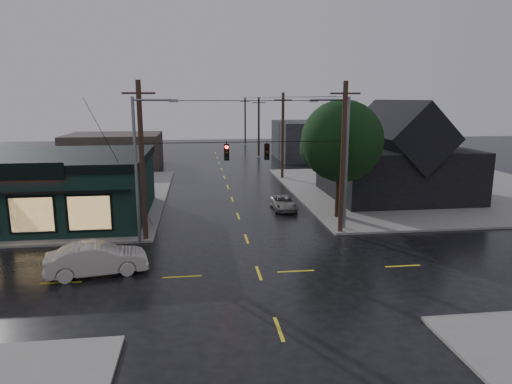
{
  "coord_description": "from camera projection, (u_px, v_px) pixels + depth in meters",
  "views": [
    {
      "loc": [
        -3.06,
        -22.49,
        9.07
      ],
      "look_at": [
        0.61,
        5.85,
        3.16
      ],
      "focal_mm": 32.0,
      "sensor_mm": 36.0,
      "label": 1
    }
  ],
  "objects": [
    {
      "name": "utility_pole_far_c",
      "position": [
        245.0,
        144.0,
        90.92
      ],
      "size": [
        2.0,
        0.32,
        9.15
      ],
      "primitive_type": null,
      "color": "#312315",
      "rests_on": "ground"
    },
    {
      "name": "suv_silver",
      "position": [
        284.0,
        203.0,
        37.69
      ],
      "size": [
        1.86,
        3.99,
        1.11
      ],
      "primitive_type": "imported",
      "rotation": [
        0.0,
        0.0,
        -0.01
      ],
      "color": "gray",
      "rests_on": "ground"
    },
    {
      "name": "ne_building",
      "position": [
        397.0,
        149.0,
        41.55
      ],
      "size": [
        12.6,
        11.6,
        8.75
      ],
      "color": "black",
      "rests_on": "ground"
    },
    {
      "name": "streetlight_nw",
      "position": [
        140.0,
        244.0,
        28.84
      ],
      "size": [
        5.4,
        0.3,
        9.15
      ],
      "primitive_type": null,
      "color": "slate",
      "rests_on": "ground"
    },
    {
      "name": "utility_pole_ne",
      "position": [
        340.0,
        233.0,
        31.19
      ],
      "size": [
        2.0,
        0.32,
        10.15
      ],
      "primitive_type": null,
      "color": "#312315",
      "rests_on": "ground"
    },
    {
      "name": "bg_building_west",
      "position": [
        114.0,
        150.0,
        60.7
      ],
      "size": [
        12.0,
        10.0,
        4.4
      ],
      "primitive_type": "cube",
      "color": "#342926",
      "rests_on": "ground"
    },
    {
      "name": "corner_tree",
      "position": [
        342.0,
        141.0,
        33.84
      ],
      "size": [
        6.13,
        6.13,
        8.85
      ],
      "color": "black",
      "rests_on": "ground"
    },
    {
      "name": "pizza_shop",
      "position": [
        38.0,
        186.0,
        34.22
      ],
      "size": [
        16.3,
        12.34,
        4.9
      ],
      "color": "black",
      "rests_on": "ground"
    },
    {
      "name": "utility_pole_far_b",
      "position": [
        259.0,
        157.0,
        71.49
      ],
      "size": [
        2.0,
        0.32,
        9.15
      ],
      "primitive_type": null,
      "color": "#312315",
      "rests_on": "ground"
    },
    {
      "name": "utility_pole_nw",
      "position": [
        146.0,
        240.0,
        29.55
      ],
      "size": [
        2.0,
        0.32,
        10.15
      ],
      "primitive_type": null,
      "color": "#312315",
      "rests_on": "ground"
    },
    {
      "name": "span_signal_assembly",
      "position": [
        247.0,
        151.0,
        29.23
      ],
      "size": [
        13.0,
        0.48,
        1.23
      ],
      "color": "black",
      "rests_on": "ground"
    },
    {
      "name": "bg_building_east",
      "position": [
        323.0,
        140.0,
        69.21
      ],
      "size": [
        14.0,
        12.0,
        5.6
      ],
      "primitive_type": "cube",
      "color": "#25262A",
      "rests_on": "ground"
    },
    {
      "name": "sedan_cream",
      "position": [
        97.0,
        259.0,
        23.75
      ],
      "size": [
        5.34,
        2.74,
        1.68
      ],
      "primitive_type": "imported",
      "rotation": [
        0.0,
        0.0,
        1.77
      ],
      "color": "beige",
      "rests_on": "ground"
    },
    {
      "name": "sidewalk_ne",
      "position": [
        428.0,
        189.0,
        45.98
      ],
      "size": [
        28.0,
        28.0,
        0.15
      ],
      "primitive_type": "cube",
      "color": "gray",
      "rests_on": "ground"
    },
    {
      "name": "streetlight_ne",
      "position": [
        344.0,
        230.0,
        31.93
      ],
      "size": [
        5.4,
        0.3,
        9.15
      ],
      "primitive_type": null,
      "color": "slate",
      "rests_on": "ground"
    },
    {
      "name": "ground_plane",
      "position": [
        259.0,
        273.0,
        24.06
      ],
      "size": [
        160.0,
        160.0,
        0.0
      ],
      "primitive_type": "plane",
      "color": "black"
    },
    {
      "name": "sidewalk_nw",
      "position": [
        9.0,
        200.0,
        40.95
      ],
      "size": [
        28.0,
        28.0,
        0.15
      ],
      "primitive_type": "cube",
      "color": "gray",
      "rests_on": "ground"
    },
    {
      "name": "utility_pole_far_a",
      "position": [
        282.0,
        179.0,
        52.07
      ],
      "size": [
        2.0,
        0.32,
        9.65
      ],
      "primitive_type": null,
      "color": "#312315",
      "rests_on": "ground"
    }
  ]
}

